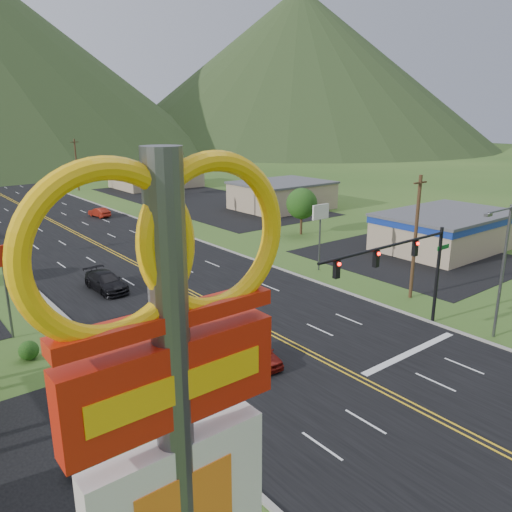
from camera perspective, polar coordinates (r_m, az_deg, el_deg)
pylon_sign at (r=8.73m, az=-9.14°, el=-20.19°), size 4.32×0.60×14.00m
traffic_signal at (r=33.67m, az=16.65°, el=-0.52°), size 13.10×0.43×7.00m
streetlight_east at (r=35.78m, az=26.23°, el=-0.81°), size 3.28×0.25×9.00m
building_east_near at (r=59.45m, az=20.96°, el=2.96°), size 15.40×10.40×4.10m
building_east_mid at (r=79.99m, az=3.01°, el=6.97°), size 14.40×11.40×4.30m
building_east_far at (r=106.62m, az=-11.34°, el=8.95°), size 16.40×12.40×4.50m
pole_sign_west_a at (r=36.07m, az=-26.95°, el=-0.99°), size 2.00×0.18×6.40m
pole_sign_east_a at (r=47.31m, az=7.37°, el=4.26°), size 2.00×0.18×6.40m
pole_sign_east_b at (r=72.98m, az=-11.03°, el=8.15°), size 2.00×0.18×6.40m
tree_east_a at (r=62.13m, az=5.25°, el=5.99°), size 3.84×3.84×5.82m
tree_east_b at (r=94.99m, az=-9.10°, el=9.24°), size 3.84×3.84×5.82m
utility_pole_a at (r=41.53m, az=17.76°, el=2.12°), size 1.60×0.28×10.00m
utility_pole_b at (r=68.86m, az=-8.71°, el=7.87°), size 1.60×0.28×10.00m
utility_pole_c at (r=105.27m, az=-19.83°, el=9.82°), size 1.60×0.28×10.00m
utility_pole_d at (r=143.61m, az=-25.17°, el=10.63°), size 1.60×0.28×10.00m
mountain_ne at (r=247.51m, az=4.86°, el=20.51°), size 180.00×180.00×70.00m
car_red_near at (r=30.45m, az=0.26°, el=-11.01°), size 2.18×4.12×1.34m
car_dark_mid at (r=44.22m, az=-16.77°, el=-2.85°), size 2.35×5.41×1.55m
car_red_far at (r=76.77m, az=-17.47°, el=4.76°), size 2.08×4.24×1.34m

